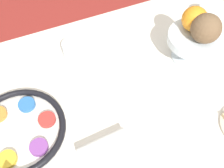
{
  "coord_description": "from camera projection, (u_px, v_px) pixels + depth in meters",
  "views": [
    {
      "loc": [
        -0.13,
        -0.42,
        1.45
      ],
      "look_at": [
        0.07,
        0.04,
        0.75
      ],
      "focal_mm": 42.0,
      "sensor_mm": 36.0,
      "label": 1
    }
  ],
  "objects": [
    {
      "name": "dining_table",
      "position": [
        102.0,
        149.0,
        1.14
      ],
      "size": [
        1.48,
        0.85,
        0.71
      ],
      "color": "silver",
      "rests_on": "ground_plane"
    },
    {
      "name": "cup_near",
      "position": [
        73.0,
        49.0,
        0.96
      ],
      "size": [
        0.07,
        0.07,
        0.06
      ],
      "color": "silver",
      "rests_on": "dining_table"
    },
    {
      "name": "cup_mid",
      "position": [
        207.0,
        12.0,
        1.08
      ],
      "size": [
        0.07,
        0.07,
        0.06
      ],
      "color": "silver",
      "rests_on": "dining_table"
    },
    {
      "name": "napkin_roll",
      "position": [
        102.0,
        145.0,
        0.76
      ],
      "size": [
        0.15,
        0.05,
        0.04
      ],
      "color": "white",
      "rests_on": "dining_table"
    },
    {
      "name": "coconut",
      "position": [
        206.0,
        28.0,
        0.84
      ],
      "size": [
        0.1,
        0.1,
        0.1
      ],
      "color": "brown",
      "rests_on": "fruit_stand"
    },
    {
      "name": "fruit_stand",
      "position": [
        193.0,
        41.0,
        0.92
      ],
      "size": [
        0.18,
        0.18,
        0.11
      ],
      "color": "silver",
      "rests_on": "dining_table"
    },
    {
      "name": "seder_plate",
      "position": [
        18.0,
        130.0,
        0.79
      ],
      "size": [
        0.29,
        0.29,
        0.03
      ],
      "color": "silver",
      "rests_on": "dining_table"
    },
    {
      "name": "orange_fruit",
      "position": [
        195.0,
        19.0,
        0.88
      ],
      "size": [
        0.09,
        0.09,
        0.09
      ],
      "color": "orange",
      "rests_on": "fruit_stand"
    }
  ]
}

